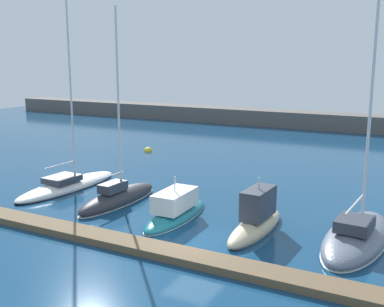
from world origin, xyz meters
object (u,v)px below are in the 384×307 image
at_px(sailboat_white_nearest, 68,185).
at_px(motorboat_sand_fourth, 257,219).
at_px(mooring_buoy_yellow, 148,151).
at_px(motorboat_teal_third, 176,211).
at_px(sailboat_slate_fifth, 357,236).
at_px(sailboat_charcoal_second, 118,197).

height_order(sailboat_white_nearest, motorboat_sand_fourth, sailboat_white_nearest).
bearing_deg(motorboat_sand_fourth, mooring_buoy_yellow, 49.99).
height_order(motorboat_teal_third, mooring_buoy_yellow, motorboat_teal_third).
xyz_separation_m(sailboat_slate_fifth, mooring_buoy_yellow, (-21.65, 14.40, -0.32)).
relative_size(sailboat_charcoal_second, motorboat_teal_third, 1.93).
height_order(motorboat_teal_third, sailboat_slate_fifth, sailboat_slate_fifth).
xyz_separation_m(motorboat_teal_third, sailboat_slate_fifth, (9.59, 1.14, -0.09)).
xyz_separation_m(motorboat_sand_fourth, mooring_buoy_yellow, (-16.78, 15.35, -0.64)).
bearing_deg(motorboat_teal_third, sailboat_charcoal_second, 79.49).
bearing_deg(sailboat_charcoal_second, motorboat_teal_third, -97.57).
bearing_deg(motorboat_sand_fourth, sailboat_white_nearest, 85.93).
height_order(sailboat_charcoal_second, motorboat_sand_fourth, sailboat_charcoal_second).
height_order(sailboat_charcoal_second, sailboat_slate_fifth, sailboat_slate_fifth).
bearing_deg(motorboat_teal_third, motorboat_sand_fourth, -88.75).
distance_m(sailboat_charcoal_second, sailboat_slate_fifth, 14.23).
bearing_deg(motorboat_teal_third, mooring_buoy_yellow, 36.74).
xyz_separation_m(motorboat_teal_third, mooring_buoy_yellow, (-12.06, 15.54, -0.41)).
xyz_separation_m(sailboat_charcoal_second, mooring_buoy_yellow, (-7.43, 14.77, -0.35)).
bearing_deg(sailboat_white_nearest, sailboat_charcoal_second, -99.87).
xyz_separation_m(sailboat_white_nearest, motorboat_teal_third, (9.75, -1.84, 0.16)).
distance_m(motorboat_sand_fourth, mooring_buoy_yellow, 22.75).
relative_size(sailboat_white_nearest, motorboat_teal_third, 2.22).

